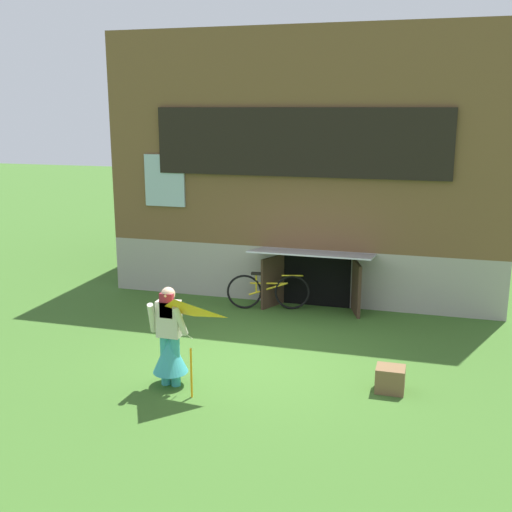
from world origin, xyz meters
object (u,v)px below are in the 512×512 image
(person, at_px, (170,345))
(wooden_crate, at_px, (390,379))
(bicycle_yellow, at_px, (268,291))
(kite, at_px, (175,325))

(person, height_order, wooden_crate, person)
(person, relative_size, wooden_crate, 3.66)
(person, relative_size, bicycle_yellow, 0.91)
(person, xyz_separation_m, kite, (0.33, -0.52, 0.53))
(bicycle_yellow, height_order, wooden_crate, bicycle_yellow)
(kite, xyz_separation_m, wooden_crate, (2.82, 1.20, -0.97))
(kite, height_order, wooden_crate, kite)
(person, xyz_separation_m, wooden_crate, (3.14, 0.68, -0.45))
(kite, bearing_deg, person, 121.86)
(bicycle_yellow, distance_m, wooden_crate, 4.16)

